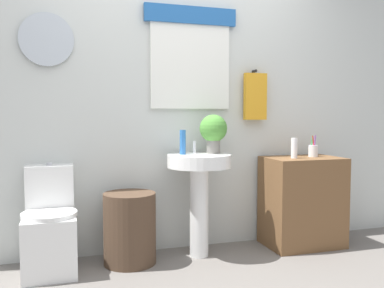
# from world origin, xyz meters

# --- Properties ---
(back_wall) EXTENTS (4.40, 0.18, 2.60)m
(back_wall) POSITION_xyz_m (0.00, 1.15, 1.31)
(back_wall) COLOR silver
(back_wall) RESTS_ON ground_plane
(toilet) EXTENTS (0.38, 0.51, 0.77)m
(toilet) POSITION_xyz_m (-0.97, 0.88, 0.29)
(toilet) COLOR white
(toilet) RESTS_ON ground_plane
(laundry_hamper) EXTENTS (0.39, 0.39, 0.54)m
(laundry_hamper) POSITION_xyz_m (-0.40, 0.85, 0.27)
(laundry_hamper) COLOR #4C3828
(laundry_hamper) RESTS_ON ground_plane
(pedestal_sink) EXTENTS (0.50, 0.50, 0.81)m
(pedestal_sink) POSITION_xyz_m (0.15, 0.85, 0.61)
(pedestal_sink) COLOR white
(pedestal_sink) RESTS_ON ground_plane
(faucet) EXTENTS (0.03, 0.03, 0.10)m
(faucet) POSITION_xyz_m (0.15, 0.97, 0.86)
(faucet) COLOR silver
(faucet) RESTS_ON pedestal_sink
(wooden_cabinet) EXTENTS (0.63, 0.44, 0.76)m
(wooden_cabinet) POSITION_xyz_m (1.09, 0.85, 0.38)
(wooden_cabinet) COLOR brown
(wooden_cabinet) RESTS_ON ground_plane
(soap_bottle) EXTENTS (0.05, 0.05, 0.19)m
(soap_bottle) POSITION_xyz_m (0.03, 0.90, 0.91)
(soap_bottle) COLOR #2D6BB7
(soap_bottle) RESTS_ON pedestal_sink
(potted_plant) EXTENTS (0.22, 0.22, 0.31)m
(potted_plant) POSITION_xyz_m (0.29, 0.91, 1.00)
(potted_plant) COLOR slate
(potted_plant) RESTS_ON pedestal_sink
(lotion_bottle) EXTENTS (0.05, 0.05, 0.17)m
(lotion_bottle) POSITION_xyz_m (0.98, 0.81, 0.85)
(lotion_bottle) COLOR white
(lotion_bottle) RESTS_ON wooden_cabinet
(toothbrush_cup) EXTENTS (0.08, 0.08, 0.19)m
(toothbrush_cup) POSITION_xyz_m (1.20, 0.87, 0.82)
(toothbrush_cup) COLOR silver
(toothbrush_cup) RESTS_ON wooden_cabinet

